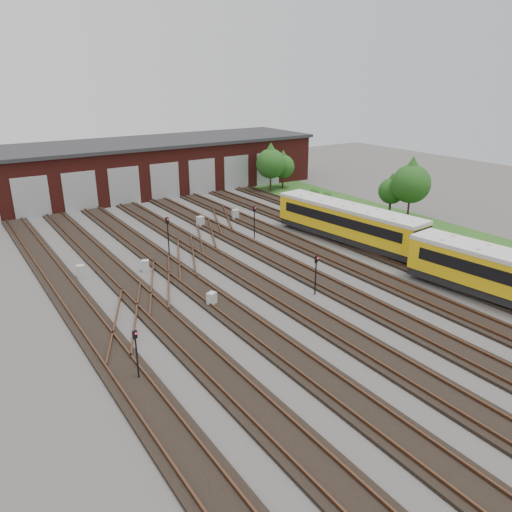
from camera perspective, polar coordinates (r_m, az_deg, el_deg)
ground at (r=32.89m, az=9.33°, el=-6.13°), size 120.00×120.00×0.00m
track_network at (r=33.12m, az=8.44°, el=-5.67°), size 30.40×70.00×0.33m
maintenance_shed at (r=65.60m, az=-14.98°, el=9.67°), size 51.00×12.50×6.35m
grass_verge at (r=52.39m, az=17.42°, el=3.30°), size 8.00×55.00×0.05m
signal_mast_0 at (r=25.40m, az=-13.53°, el=-10.32°), size 0.24×0.23×2.79m
signal_mast_1 at (r=41.53m, az=-10.04°, el=2.71°), size 0.28×0.26×3.42m
signal_mast_2 at (r=45.74m, az=-0.19°, el=4.35°), size 0.27×0.26×3.04m
signal_mast_3 at (r=34.17m, az=6.86°, el=-1.59°), size 0.28×0.27×2.85m
relay_cabinet_0 at (r=32.93m, az=-5.09°, el=-4.96°), size 0.72×0.67×0.96m
relay_cabinet_1 at (r=39.59m, az=-19.40°, el=-1.65°), size 0.68×0.62×0.95m
relay_cabinet_2 at (r=39.38m, az=-12.52°, el=-1.10°), size 0.67×0.62×0.91m
relay_cabinet_3 at (r=49.89m, az=-6.37°, el=3.91°), size 0.74×0.66×1.09m
relay_cabinet_4 at (r=52.09m, az=-2.37°, el=4.73°), size 0.78×0.71×1.10m
tree_0 at (r=64.57m, az=1.69°, el=10.90°), size 3.76×3.76×6.23m
tree_1 at (r=66.55m, az=3.10°, el=10.49°), size 3.04×3.04×5.04m
tree_2 at (r=53.89m, az=17.35°, el=8.38°), size 3.97×3.97×6.58m
tree_3 at (r=55.38m, az=15.24°, el=7.51°), size 2.76×2.76×4.57m
bush_0 at (r=48.86m, az=16.89°, el=2.88°), size 1.23×1.23×1.23m
bush_1 at (r=62.93m, az=6.68°, el=7.36°), size 1.18×1.18×1.18m
bush_2 at (r=61.46m, az=8.11°, el=6.95°), size 1.10×1.10×1.10m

